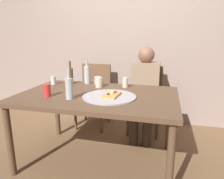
% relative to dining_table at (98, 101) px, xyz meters
% --- Properties ---
extents(ground_plane, '(8.00, 8.00, 0.00)m').
position_rel_dining_table_xyz_m(ground_plane, '(0.00, 0.00, -0.67)').
color(ground_plane, brown).
extents(back_wall, '(6.00, 0.10, 2.60)m').
position_rel_dining_table_xyz_m(back_wall, '(0.00, 1.27, 0.63)').
color(back_wall, gray).
rests_on(back_wall, ground_plane).
extents(dining_table, '(1.56, 1.00, 0.74)m').
position_rel_dining_table_xyz_m(dining_table, '(0.00, 0.00, 0.00)').
color(dining_table, brown).
rests_on(dining_table, ground_plane).
extents(pizza_tray, '(0.51, 0.51, 0.01)m').
position_rel_dining_table_xyz_m(pizza_tray, '(0.14, -0.08, 0.08)').
color(pizza_tray, '#ADADB2').
rests_on(pizza_tray, dining_table).
extents(pizza_slice_last, '(0.15, 0.23, 0.05)m').
position_rel_dining_table_xyz_m(pizza_slice_last, '(0.16, -0.07, 0.10)').
color(pizza_slice_last, tan).
rests_on(pizza_slice_last, pizza_tray).
extents(wine_bottle, '(0.07, 0.07, 0.28)m').
position_rel_dining_table_xyz_m(wine_bottle, '(-0.19, -0.23, 0.18)').
color(wine_bottle, '#B2BCC1').
rests_on(wine_bottle, dining_table).
extents(beer_bottle, '(0.06, 0.06, 0.28)m').
position_rel_dining_table_xyz_m(beer_bottle, '(-0.45, 0.34, 0.17)').
color(beer_bottle, brown).
rests_on(beer_bottle, dining_table).
extents(water_bottle, '(0.07, 0.07, 0.28)m').
position_rel_dining_table_xyz_m(water_bottle, '(-0.27, 0.42, 0.18)').
color(water_bottle, '#B2BCC1').
rests_on(water_bottle, dining_table).
extents(tumbler_near, '(0.06, 0.06, 0.10)m').
position_rel_dining_table_xyz_m(tumbler_near, '(-0.64, 0.27, 0.12)').
color(tumbler_near, silver).
rests_on(tumbler_near, dining_table).
extents(tumbler_far, '(0.08, 0.08, 0.09)m').
position_rel_dining_table_xyz_m(tumbler_far, '(-0.14, 0.41, 0.12)').
color(tumbler_far, '#B7C6BC').
rests_on(tumbler_far, dining_table).
extents(wine_glass, '(0.06, 0.06, 0.11)m').
position_rel_dining_table_xyz_m(wine_glass, '(0.21, 0.34, 0.13)').
color(wine_glass, beige).
rests_on(wine_glass, dining_table).
extents(short_glass, '(0.08, 0.08, 0.11)m').
position_rel_dining_table_xyz_m(short_glass, '(-0.07, 0.27, 0.13)').
color(short_glass, beige).
rests_on(short_glass, dining_table).
extents(soda_can, '(0.07, 0.07, 0.12)m').
position_rel_dining_table_xyz_m(soda_can, '(-0.43, -0.21, 0.13)').
color(soda_can, red).
rests_on(soda_can, dining_table).
extents(chair_left, '(0.44, 0.44, 0.90)m').
position_rel_dining_table_xyz_m(chair_left, '(-0.36, 0.90, -0.16)').
color(chair_left, brown).
rests_on(chair_left, ground_plane).
extents(chair_right, '(0.44, 0.44, 0.90)m').
position_rel_dining_table_xyz_m(chair_right, '(0.39, 0.90, -0.16)').
color(chair_right, brown).
rests_on(chair_right, ground_plane).
extents(guest_in_sweater, '(0.36, 0.56, 1.17)m').
position_rel_dining_table_xyz_m(guest_in_sweater, '(0.39, 0.75, -0.03)').
color(guest_in_sweater, '#937A60').
rests_on(guest_in_sweater, ground_plane).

